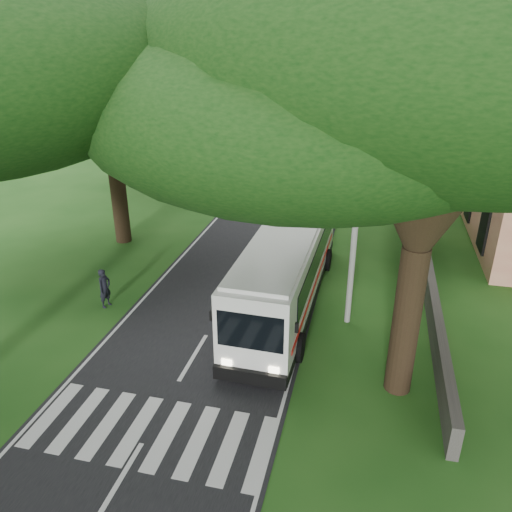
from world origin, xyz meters
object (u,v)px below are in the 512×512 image
object	(u,v)px
pole_near	(355,230)
distant_car_b	(317,123)
distant_car_a	(287,143)
distant_car_c	(359,110)
pole_far	(376,102)
pedestrian	(105,288)
pole_mid	(370,136)
coach_bus	(288,263)

from	to	relation	value
pole_near	distant_car_b	world-z (taller)	pole_near
distant_car_a	distant_car_c	size ratio (longest dim) A/B	0.85
pole_far	distant_car_a	size ratio (longest dim) A/B	1.93
distant_car_c	pedestrian	bearing A→B (deg)	94.67
distant_car_b	pole_near	bearing A→B (deg)	-66.90
pole_far	pedestrian	bearing A→B (deg)	-104.47
pole_mid	coach_bus	xyz separation A→B (m)	(-2.80, -19.00, -2.20)
distant_car_a	distant_car_b	world-z (taller)	distant_car_a
distant_car_c	coach_bus	bearing A→B (deg)	102.20
pole_far	distant_car_b	distance (m)	9.55
distant_car_c	pole_near	bearing A→B (deg)	104.97
coach_bus	distant_car_a	bearing A→B (deg)	101.63
pedestrian	coach_bus	bearing A→B (deg)	-60.60
pole_mid	pole_far	world-z (taller)	same
coach_bus	distant_car_a	size ratio (longest dim) A/B	3.02
distant_car_b	pole_far	bearing A→B (deg)	-23.33
distant_car_b	pole_mid	bearing A→B (deg)	-60.22
coach_bus	pedestrian	size ratio (longest dim) A/B	6.88
pole_far	distant_car_a	world-z (taller)	pole_far
pedestrian	distant_car_c	bearing A→B (deg)	5.69
pedestrian	distant_car_b	bearing A→B (deg)	9.13
pole_mid	coach_bus	world-z (taller)	pole_mid
coach_bus	pedestrian	world-z (taller)	coach_bus
pole_near	distant_car_a	xyz separation A→B (m)	(-8.50, 32.41, -3.44)
pole_mid	pole_far	distance (m)	20.00
pole_mid	pedestrian	world-z (taller)	pole_mid
pole_far	distant_car_b	bearing A→B (deg)	142.39
pole_far	coach_bus	bearing A→B (deg)	-94.10
pole_mid	coach_bus	distance (m)	19.33
pole_near	pole_far	size ratio (longest dim) A/B	1.00
pole_mid	distant_car_c	xyz separation A→B (m)	(-2.50, 37.97, -3.44)
pole_near	distant_car_c	distance (m)	58.12
pole_near	pedestrian	xyz separation A→B (m)	(-10.64, -1.23, -3.27)
pole_near	distant_car_b	xyz separation A→B (m)	(-7.05, 45.43, -3.46)
pole_mid	distant_car_c	distance (m)	38.20
pole_mid	distant_car_a	distance (m)	15.43
coach_bus	distant_car_a	distance (m)	31.94
pole_near	pole_far	xyz separation A→B (m)	(0.00, 40.00, 0.00)
distant_car_c	pole_mid	bearing A→B (deg)	106.27
pole_far	coach_bus	size ratio (longest dim) A/B	0.64
coach_bus	pedestrian	bearing A→B (deg)	-162.78
distant_car_a	pole_mid	bearing A→B (deg)	109.10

